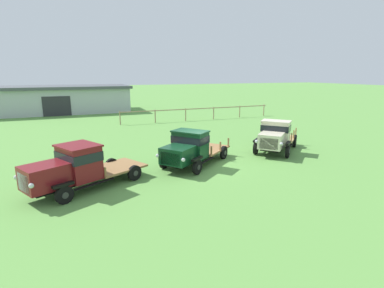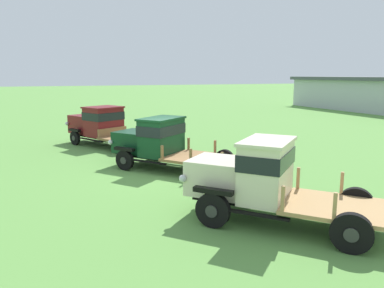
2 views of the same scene
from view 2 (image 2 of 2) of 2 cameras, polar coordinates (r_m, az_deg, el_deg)
The scene contains 4 objects.
ground_plane at distance 14.69m, azimuth -5.58°, elevation -4.24°, with size 240.00×240.00×0.00m, color #5B9342.
vintage_truck_foreground_near at distance 20.65m, azimuth -13.75°, elevation 2.91°, with size 5.81×4.16×2.07m.
vintage_truck_second_in_line at distance 15.14m, azimuth -4.97°, elevation 0.35°, with size 5.39×4.79×2.05m.
vintage_truck_midrow_center at distance 9.79m, azimuth 10.34°, elevation -5.18°, with size 4.97×4.71×2.13m.
Camera 2 is at (13.61, -4.11, 3.73)m, focal length 35.00 mm.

